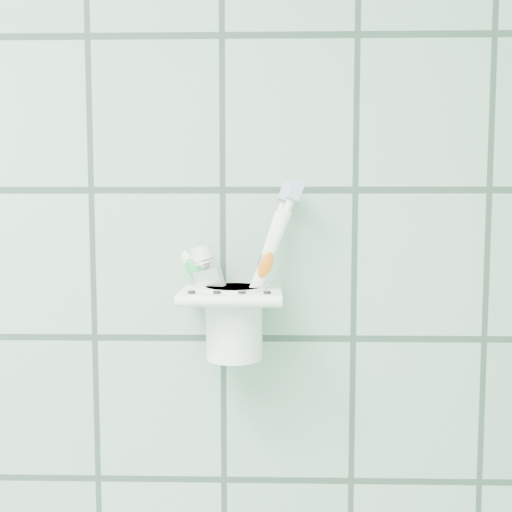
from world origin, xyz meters
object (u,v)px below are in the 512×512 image
(toothbrush_blue, at_px, (236,262))
(toothpaste_tube, at_px, (228,289))
(toothbrush_orange, at_px, (229,260))
(cup, at_px, (234,319))
(toothbrush_pink, at_px, (241,257))
(holder_bracket, at_px, (231,296))

(toothbrush_blue, xyz_separation_m, toothpaste_tube, (-0.01, 0.02, -0.03))
(toothbrush_blue, height_order, toothbrush_orange, toothbrush_orange)
(cup, xyz_separation_m, toothbrush_orange, (-0.00, -0.02, 0.07))
(toothbrush_pink, distance_m, toothbrush_blue, 0.02)
(holder_bracket, xyz_separation_m, toothbrush_pink, (0.01, 0.01, 0.05))
(cup, distance_m, toothbrush_blue, 0.07)
(toothbrush_orange, distance_m, toothpaste_tube, 0.04)
(holder_bracket, xyz_separation_m, toothpaste_tube, (-0.00, 0.01, 0.01))
(toothbrush_blue, bearing_deg, toothpaste_tube, 126.60)
(toothbrush_blue, distance_m, toothpaste_tube, 0.04)
(toothbrush_pink, bearing_deg, cup, -133.03)
(holder_bracket, xyz_separation_m, cup, (0.00, 0.00, -0.03))
(toothbrush_blue, height_order, toothpaste_tube, toothbrush_blue)
(toothbrush_pink, bearing_deg, holder_bracket, -132.70)
(cup, bearing_deg, toothbrush_pink, 48.34)
(cup, distance_m, toothbrush_pink, 0.07)
(cup, bearing_deg, toothbrush_orange, -106.74)
(toothbrush_orange, bearing_deg, toothpaste_tube, 91.68)
(holder_bracket, xyz_separation_m, toothbrush_orange, (-0.00, -0.01, 0.04))
(cup, height_order, toothbrush_orange, toothbrush_orange)
(holder_bracket, bearing_deg, toothbrush_orange, -98.31)
(cup, bearing_deg, toothbrush_blue, -75.20)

